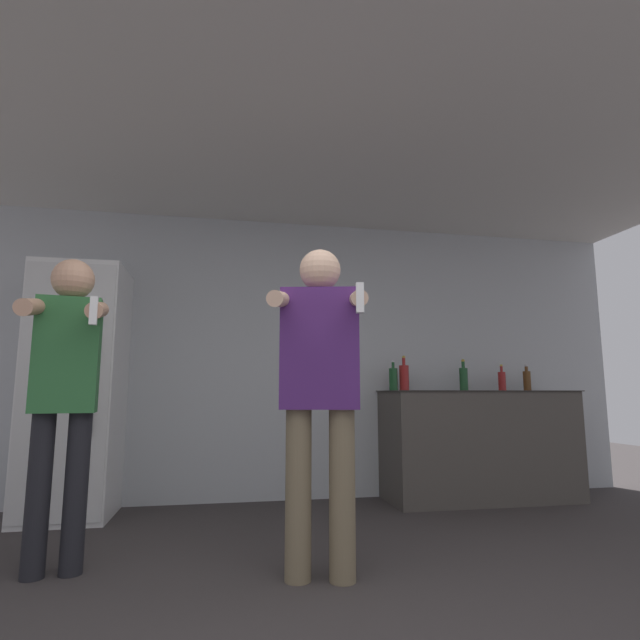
{
  "coord_description": "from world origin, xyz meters",
  "views": [
    {
      "loc": [
        -0.4,
        -1.64,
        0.94
      ],
      "look_at": [
        0.11,
        0.99,
        1.33
      ],
      "focal_mm": 28.0,
      "sensor_mm": 36.0,
      "label": 1
    }
  ],
  "objects_px": {
    "bottle_green_wine": "(464,378)",
    "person_man_side": "(65,379)",
    "bottle_clear_vodka": "(393,379)",
    "person_woman_foreground": "(320,380)",
    "refrigerator": "(76,389)",
    "bottle_brown_liquor": "(404,377)",
    "bottle_red_label": "(502,381)",
    "bottle_dark_rum": "(527,380)"
  },
  "relations": [
    {
      "from": "bottle_clear_vodka",
      "to": "refrigerator",
      "type": "bearing_deg",
      "value": -177.69
    },
    {
      "from": "bottle_brown_liquor",
      "to": "person_man_side",
      "type": "relative_size",
      "value": 0.19
    },
    {
      "from": "bottle_dark_rum",
      "to": "bottle_clear_vodka",
      "type": "bearing_deg",
      "value": -180.0
    },
    {
      "from": "bottle_brown_liquor",
      "to": "bottle_red_label",
      "type": "bearing_deg",
      "value": 0.0
    },
    {
      "from": "refrigerator",
      "to": "bottle_red_label",
      "type": "relative_size",
      "value": 7.81
    },
    {
      "from": "bottle_clear_vodka",
      "to": "person_woman_foreground",
      "type": "relative_size",
      "value": 0.16
    },
    {
      "from": "bottle_green_wine",
      "to": "person_man_side",
      "type": "height_order",
      "value": "person_man_side"
    },
    {
      "from": "bottle_clear_vodka",
      "to": "person_woman_foreground",
      "type": "xyz_separation_m",
      "value": [
        -1.01,
        -1.72,
        -0.06
      ]
    },
    {
      "from": "refrigerator",
      "to": "person_woman_foreground",
      "type": "xyz_separation_m",
      "value": [
        1.64,
        -1.62,
        0.04
      ]
    },
    {
      "from": "bottle_brown_liquor",
      "to": "person_man_side",
      "type": "bearing_deg",
      "value": -150.35
    },
    {
      "from": "bottle_brown_liquor",
      "to": "bottle_dark_rum",
      "type": "relative_size",
      "value": 1.25
    },
    {
      "from": "bottle_green_wine",
      "to": "person_man_side",
      "type": "distance_m",
      "value": 3.35
    },
    {
      "from": "refrigerator",
      "to": "bottle_dark_rum",
      "type": "bearing_deg",
      "value": 1.53
    },
    {
      "from": "bottle_green_wine",
      "to": "person_woman_foreground",
      "type": "bearing_deg",
      "value": -134.57
    },
    {
      "from": "person_man_side",
      "to": "person_woman_foreground",
      "type": "bearing_deg",
      "value": -13.46
    },
    {
      "from": "refrigerator",
      "to": "bottle_dark_rum",
      "type": "height_order",
      "value": "refrigerator"
    },
    {
      "from": "bottle_brown_liquor",
      "to": "person_woman_foreground",
      "type": "distance_m",
      "value": 2.05
    },
    {
      "from": "bottle_brown_liquor",
      "to": "bottle_green_wine",
      "type": "relative_size",
      "value": 1.08
    },
    {
      "from": "bottle_dark_rum",
      "to": "bottle_green_wine",
      "type": "bearing_deg",
      "value": 180.0
    },
    {
      "from": "bottle_red_label",
      "to": "bottle_clear_vodka",
      "type": "xyz_separation_m",
      "value": [
        -1.08,
        -0.0,
        0.01
      ]
    },
    {
      "from": "refrigerator",
      "to": "bottle_dark_rum",
      "type": "distance_m",
      "value": 3.99
    },
    {
      "from": "refrigerator",
      "to": "bottle_red_label",
      "type": "bearing_deg",
      "value": 1.64
    },
    {
      "from": "bottle_brown_liquor",
      "to": "bottle_clear_vodka",
      "type": "distance_m",
      "value": 0.1
    },
    {
      "from": "bottle_dark_rum",
      "to": "person_woman_foreground",
      "type": "bearing_deg",
      "value": -143.75
    },
    {
      "from": "person_man_side",
      "to": "bottle_red_label",
      "type": "bearing_deg",
      "value": 22.18
    },
    {
      "from": "refrigerator",
      "to": "person_man_side",
      "type": "distance_m",
      "value": 1.33
    },
    {
      "from": "bottle_red_label",
      "to": "bottle_dark_rum",
      "type": "bearing_deg",
      "value": 0.0
    },
    {
      "from": "refrigerator",
      "to": "bottle_brown_liquor",
      "type": "bearing_deg",
      "value": 2.22
    },
    {
      "from": "bottle_green_wine",
      "to": "person_man_side",
      "type": "bearing_deg",
      "value": -155.3
    },
    {
      "from": "bottle_brown_liquor",
      "to": "bottle_red_label",
      "type": "height_order",
      "value": "bottle_brown_liquor"
    },
    {
      "from": "bottle_green_wine",
      "to": "person_woman_foreground",
      "type": "distance_m",
      "value": 2.42
    },
    {
      "from": "bottle_dark_rum",
      "to": "refrigerator",
      "type": "bearing_deg",
      "value": -178.47
    },
    {
      "from": "refrigerator",
      "to": "person_man_side",
      "type": "relative_size",
      "value": 1.15
    },
    {
      "from": "bottle_red_label",
      "to": "bottle_clear_vodka",
      "type": "bearing_deg",
      "value": -180.0
    },
    {
      "from": "bottle_green_wine",
      "to": "bottle_clear_vodka",
      "type": "height_order",
      "value": "bottle_green_wine"
    },
    {
      "from": "bottle_red_label",
      "to": "bottle_dark_rum",
      "type": "xyz_separation_m",
      "value": [
        0.26,
        0.0,
        0.01
      ]
    },
    {
      "from": "bottle_brown_liquor",
      "to": "person_man_side",
      "type": "xyz_separation_m",
      "value": [
        -2.46,
        -1.4,
        -0.07
      ]
    },
    {
      "from": "refrigerator",
      "to": "bottle_brown_liquor",
      "type": "relative_size",
      "value": 6.11
    },
    {
      "from": "bottle_green_wine",
      "to": "bottle_clear_vodka",
      "type": "bearing_deg",
      "value": -180.0
    },
    {
      "from": "bottle_dark_rum",
      "to": "bottle_red_label",
      "type": "bearing_deg",
      "value": 180.0
    },
    {
      "from": "person_woman_foreground",
      "to": "person_man_side",
      "type": "xyz_separation_m",
      "value": [
        -1.35,
        0.32,
        0.01
      ]
    },
    {
      "from": "bottle_green_wine",
      "to": "bottle_clear_vodka",
      "type": "xyz_separation_m",
      "value": [
        -0.69,
        -0.0,
        -0.01
      ]
    }
  ]
}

